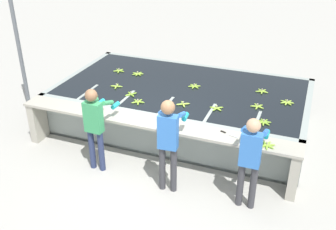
% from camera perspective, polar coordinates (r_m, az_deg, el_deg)
% --- Properties ---
extents(ground_plane, '(80.00, 80.00, 0.00)m').
position_cam_1_polar(ground_plane, '(7.43, -2.98, -7.89)').
color(ground_plane, '#A3A099').
rests_on(ground_plane, ground).
extents(wash_tank, '(5.34, 2.97, 0.90)m').
position_cam_1_polar(wash_tank, '(8.74, 2.02, 1.36)').
color(wash_tank, gray).
rests_on(wash_tank, ground).
extents(work_ledge, '(5.34, 0.45, 0.90)m').
position_cam_1_polar(work_ledge, '(7.24, -2.39, -2.68)').
color(work_ledge, '#A8A393').
rests_on(work_ledge, ground).
extents(worker_0, '(0.42, 0.72, 1.62)m').
position_cam_1_polar(worker_0, '(7.09, -10.55, -1.05)').
color(worker_0, navy).
rests_on(worker_0, ground).
extents(worker_1, '(0.44, 0.73, 1.70)m').
position_cam_1_polar(worker_1, '(6.40, 0.07, -3.26)').
color(worker_1, '#38383D').
rests_on(worker_1, ground).
extents(worker_2, '(0.40, 0.71, 1.61)m').
position_cam_1_polar(worker_2, '(6.20, 11.87, -5.72)').
color(worker_2, '#38383D').
rests_on(worker_2, ground).
extents(banana_bunch_floating_0, '(0.28, 0.27, 0.08)m').
position_cam_1_polar(banana_bunch_floating_0, '(7.84, 12.85, 1.23)').
color(banana_bunch_floating_0, '#93BC3D').
rests_on(banana_bunch_floating_0, wash_tank).
extents(banana_bunch_floating_1, '(0.28, 0.28, 0.08)m').
position_cam_1_polar(banana_bunch_floating_1, '(7.28, 13.71, -1.01)').
color(banana_bunch_floating_1, '#7FAD33').
rests_on(banana_bunch_floating_1, wash_tank).
extents(banana_bunch_floating_2, '(0.27, 0.28, 0.08)m').
position_cam_1_polar(banana_bunch_floating_2, '(9.46, -7.13, 6.39)').
color(banana_bunch_floating_2, '#8CB738').
rests_on(banana_bunch_floating_2, wash_tank).
extents(banana_bunch_floating_3, '(0.27, 0.28, 0.08)m').
position_cam_1_polar(banana_bunch_floating_3, '(7.85, -4.38, 1.93)').
color(banana_bunch_floating_3, '#8CB738').
rests_on(banana_bunch_floating_3, wash_tank).
extents(banana_bunch_floating_4, '(0.28, 0.27, 0.08)m').
position_cam_1_polar(banana_bunch_floating_4, '(8.15, -10.95, 2.49)').
color(banana_bunch_floating_4, '#7FAD33').
rests_on(banana_bunch_floating_4, wash_tank).
extents(banana_bunch_floating_5, '(0.24, 0.24, 0.08)m').
position_cam_1_polar(banana_bunch_floating_5, '(8.19, -5.39, 3.02)').
color(banana_bunch_floating_5, '#7FAD33').
rests_on(banana_bunch_floating_5, wash_tank).
extents(banana_bunch_floating_6, '(0.28, 0.28, 0.08)m').
position_cam_1_polar(banana_bunch_floating_6, '(8.16, 16.87, 1.76)').
color(banana_bunch_floating_6, '#93BC3D').
rests_on(banana_bunch_floating_6, wash_tank).
extents(banana_bunch_floating_7, '(0.27, 0.28, 0.08)m').
position_cam_1_polar(banana_bunch_floating_7, '(8.56, 3.84, 4.19)').
color(banana_bunch_floating_7, '#8CB738').
rests_on(banana_bunch_floating_7, wash_tank).
extents(banana_bunch_floating_8, '(0.26, 0.26, 0.08)m').
position_cam_1_polar(banana_bunch_floating_8, '(7.74, 2.19, 1.60)').
color(banana_bunch_floating_8, '#9EC642').
rests_on(banana_bunch_floating_8, wash_tank).
extents(banana_bunch_floating_9, '(0.28, 0.28, 0.08)m').
position_cam_1_polar(banana_bunch_floating_9, '(8.61, -7.48, 4.16)').
color(banana_bunch_floating_9, '#93BC3D').
rests_on(banana_bunch_floating_9, wash_tank).
extents(banana_bunch_floating_10, '(0.28, 0.27, 0.08)m').
position_cam_1_polar(banana_bunch_floating_10, '(8.52, 13.46, 3.37)').
color(banana_bunch_floating_10, '#93BC3D').
rests_on(banana_bunch_floating_10, wash_tank).
extents(banana_bunch_floating_11, '(0.27, 0.28, 0.08)m').
position_cam_1_polar(banana_bunch_floating_11, '(7.63, 7.08, 1.00)').
color(banana_bunch_floating_11, '#8CB738').
rests_on(banana_bunch_floating_11, wash_tank).
extents(banana_bunch_floating_12, '(0.28, 0.28, 0.08)m').
position_cam_1_polar(banana_bunch_floating_12, '(9.24, -4.42, 5.99)').
color(banana_bunch_floating_12, '#8CB738').
rests_on(banana_bunch_floating_12, wash_tank).
extents(banana_bunch_ledge_0, '(0.28, 0.28, 0.08)m').
position_cam_1_polar(banana_bunch_ledge_0, '(6.60, 14.14, -4.25)').
color(banana_bunch_ledge_0, '#8CB738').
rests_on(banana_bunch_ledge_0, work_ledge).
extents(knife_0, '(0.35, 0.12, 0.02)m').
position_cam_1_polar(knife_0, '(6.96, -0.04, -1.64)').
color(knife_0, silver).
rests_on(knife_0, work_ledge).
extents(knife_1, '(0.34, 0.15, 0.02)m').
position_cam_1_polar(knife_1, '(6.82, 8.50, -2.62)').
color(knife_1, silver).
rests_on(knife_1, work_ledge).
extents(support_post_left, '(0.09, 0.09, 3.20)m').
position_cam_1_polar(support_post_left, '(9.63, -20.88, 9.48)').
color(support_post_left, slate).
rests_on(support_post_left, ground).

